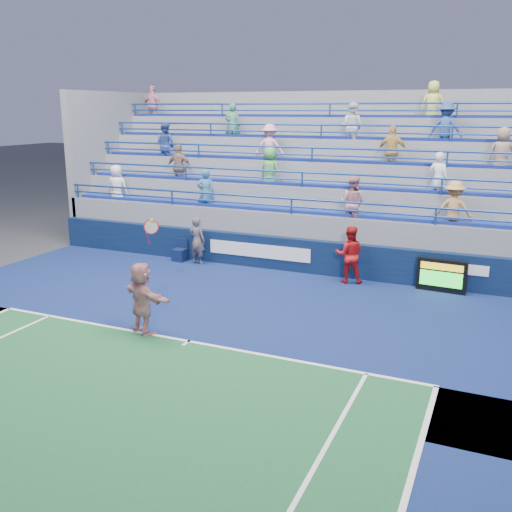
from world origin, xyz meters
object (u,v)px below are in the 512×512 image
at_px(tennis_player, 142,298).
at_px(ball_girl, 349,255).
at_px(serve_speed_board, 442,276).
at_px(line_judge, 197,241).
at_px(judge_chair, 180,254).

height_order(tennis_player, ball_girl, tennis_player).
distance_m(serve_speed_board, line_judge, 8.01).
relative_size(serve_speed_board, judge_chair, 1.82).
relative_size(line_judge, ball_girl, 0.92).
bearing_deg(ball_girl, judge_chair, -17.08).
bearing_deg(judge_chair, ball_girl, -1.29).
xyz_separation_m(judge_chair, line_judge, (0.73, -0.07, 0.57)).
bearing_deg(line_judge, tennis_player, 109.94).
bearing_deg(line_judge, ball_girl, -178.41).
distance_m(line_judge, ball_girl, 5.31).
relative_size(judge_chair, tennis_player, 0.28).
relative_size(judge_chair, line_judge, 0.48).
distance_m(tennis_player, line_judge, 6.28).
bearing_deg(tennis_player, judge_chair, 113.53).
bearing_deg(serve_speed_board, tennis_player, -135.10).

